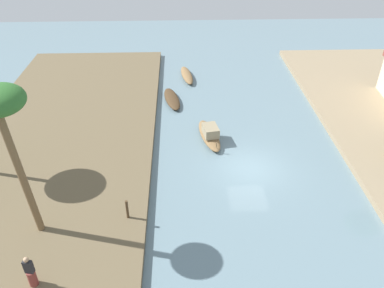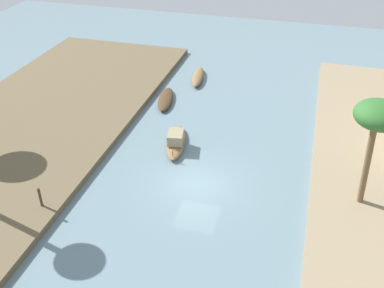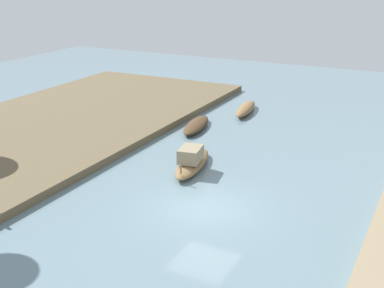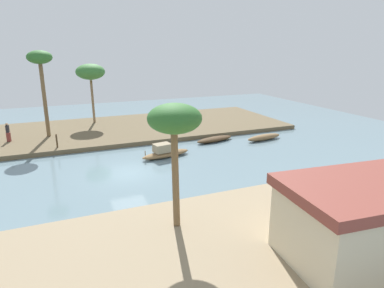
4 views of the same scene
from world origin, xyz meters
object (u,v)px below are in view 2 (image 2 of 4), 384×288
at_px(sampan_downstream_large, 166,99).
at_px(mooring_post, 40,197).
at_px(sampan_foreground, 176,141).
at_px(palm_tree_right_tall, 379,118).
at_px(sampan_near_left_bank, 198,77).

xyz_separation_m(sampan_downstream_large, mooring_post, (13.84, -2.21, 0.75)).
relative_size(sampan_downstream_large, sampan_foreground, 0.95).
distance_m(sampan_foreground, palm_tree_right_tall, 12.59).
xyz_separation_m(sampan_near_left_bank, palm_tree_right_tall, (13.54, 12.46, 5.18)).
bearing_deg(sampan_near_left_bank, mooring_post, -19.40).
distance_m(sampan_foreground, mooring_post, 9.40).
bearing_deg(palm_tree_right_tall, sampan_downstream_large, -122.84).
bearing_deg(mooring_post, sampan_near_left_bank, 169.10).
bearing_deg(palm_tree_right_tall, sampan_foreground, -105.48).
height_order(sampan_foreground, mooring_post, mooring_post).
xyz_separation_m(sampan_foreground, palm_tree_right_tall, (3.08, 11.12, 5.04)).
distance_m(sampan_foreground, sampan_near_left_bank, 10.55).
bearing_deg(palm_tree_right_tall, mooring_post, -72.90).
distance_m(sampan_downstream_large, palm_tree_right_tall, 17.24).
relative_size(sampan_foreground, mooring_post, 3.76).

